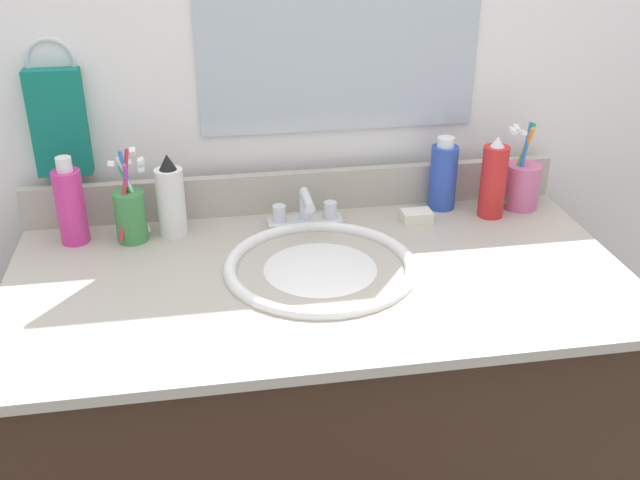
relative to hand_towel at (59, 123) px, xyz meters
The scene contains 15 objects.
vanity_cabinet 0.86m from the hand_towel, 33.19° to the right, with size 1.12×0.57×0.79m, color #382316.
countertop 0.62m from the hand_towel, 33.19° to the right, with size 1.17×0.61×0.02m, color #B2A899.
backsplash 0.52m from the hand_towel, ahead, with size 1.17×0.02×0.09m, color #B2A899.
back_wall 0.62m from the hand_towel, ahead, with size 2.27×0.04×1.30m, color white.
towel_ring 0.12m from the hand_towel, 90.00° to the left, with size 0.10×0.10×0.01m, color silver.
hand_towel is the anchor object (origin of this frame).
sink_basin 0.63m from the hand_towel, 31.51° to the right, with size 0.37×0.37×0.11m.
faucet 0.54m from the hand_towel, 12.23° to the right, with size 0.16×0.10×0.08m.
bottle_lotion_white 0.27m from the hand_towel, 24.99° to the right, with size 0.06×0.06×0.18m.
bottle_soap_pink 0.17m from the hand_towel, 81.07° to the right, with size 0.06×0.06×0.18m.
bottle_spray_red 0.92m from the hand_towel, ahead, with size 0.06×0.06×0.18m.
bottle_shampoo_blue 0.82m from the hand_towel, ahead, with size 0.06×0.06×0.16m.
cup_pink 1.00m from the hand_towel, ahead, with size 0.08×0.09×0.20m.
cup_green 0.24m from the hand_towel, 40.95° to the right, with size 0.07×0.09×0.20m.
soap_bar 0.77m from the hand_towel, ahead, with size 0.06×0.04×0.02m, color white.
Camera 1 is at (-0.20, -1.20, 1.50)m, focal length 41.53 mm.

